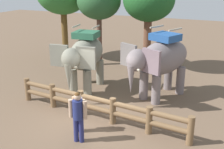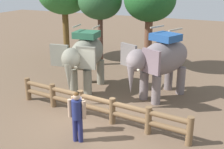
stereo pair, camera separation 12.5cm
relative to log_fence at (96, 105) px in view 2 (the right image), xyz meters
The scene contains 8 objects.
ground_plane 0.62m from the log_fence, 90.00° to the right, with size 60.00×60.00×0.00m, color brown.
log_fence is the anchor object (origin of this frame).
elephant_near_left 3.29m from the log_fence, 127.17° to the left, with size 2.13×3.77×3.20m.
elephant_center 3.75m from the log_fence, 61.78° to the left, with size 2.92×3.89×3.28m.
tourist_woman_in_black 1.19m from the log_fence, 95.93° to the right, with size 0.55×0.35×1.58m.
tourist_man_in_blue 1.80m from the log_fence, 83.20° to the right, with size 0.64×0.41×1.82m.
tree_far_left 8.18m from the log_fence, 115.48° to the left, with size 2.66×2.66×5.14m.
tree_far_right 7.79m from the log_fence, 91.31° to the left, with size 2.95×2.95×5.41m.
Camera 2 is at (4.90, -8.97, 5.41)m, focal length 46.07 mm.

